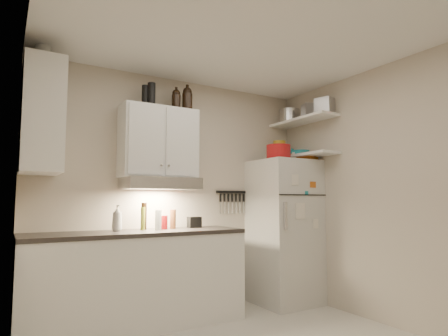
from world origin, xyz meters
TOP-DOWN VIEW (x-y plane):
  - ceiling at (0.00, 0.00)m, footprint 3.20×3.00m
  - back_wall at (0.00, 1.51)m, footprint 3.20×0.02m
  - left_wall at (-1.61, 0.00)m, footprint 0.02×3.00m
  - right_wall at (1.61, 0.00)m, footprint 0.02×3.00m
  - base_cabinet at (-0.55, 1.20)m, footprint 2.10×0.60m
  - countertop at (-0.55, 1.20)m, footprint 2.10×0.62m
  - upper_cabinet at (-0.30, 1.33)m, footprint 0.80×0.33m
  - side_cabinet at (-1.44, 1.20)m, footprint 0.33×0.55m
  - range_hood at (-0.30, 1.27)m, footprint 0.76×0.46m
  - fridge at (1.25, 1.16)m, footprint 0.70×0.68m
  - shelf_hi at (1.45, 1.02)m, footprint 0.30×0.95m
  - shelf_lo at (1.45, 1.02)m, footprint 0.30×0.95m
  - knife_strip at (0.70, 1.49)m, footprint 0.42×0.02m
  - dutch_oven at (1.06, 1.01)m, footprint 0.30×0.30m
  - book_stack at (1.47, 1.02)m, footprint 0.29×0.32m
  - spice_jar at (1.35, 1.07)m, footprint 0.06×0.06m
  - stock_pot at (1.52, 1.34)m, footprint 0.35×0.35m
  - tin_a at (1.52, 0.95)m, footprint 0.23×0.22m
  - tin_b at (1.51, 0.70)m, footprint 0.24×0.24m
  - bowl_teal at (1.41, 1.34)m, footprint 0.25×0.25m
  - bowl_orange at (1.37, 1.38)m, footprint 0.20×0.20m
  - bowl_yellow at (1.37, 1.38)m, footprint 0.16×0.16m
  - plates at (1.44, 1.06)m, footprint 0.27×0.27m
  - growler_a at (-0.12, 1.29)m, footprint 0.11×0.11m
  - growler_b at (-0.00, 1.27)m, footprint 0.12×0.12m
  - thermos_a at (-0.42, 1.26)m, footprint 0.10×0.10m
  - thermos_b at (-0.47, 1.29)m, footprint 0.09×0.09m
  - side_jar at (-1.45, 1.23)m, footprint 0.15×0.15m
  - soap_bottle at (-0.74, 1.27)m, footprint 0.12×0.12m
  - pepper_mill at (-0.14, 1.30)m, footprint 0.08×0.08m
  - oil_bottle at (-0.48, 1.27)m, footprint 0.05×0.05m
  - vinegar_bottle at (-0.45, 1.33)m, footprint 0.06×0.06m
  - clear_bottle at (-0.34, 1.22)m, footprint 0.07×0.07m
  - red_jar at (-0.25, 1.27)m, footprint 0.08×0.08m
  - caddy at (0.12, 1.32)m, footprint 0.14×0.10m

SIDE VIEW (x-z plane):
  - base_cabinet at x=-0.55m, z-range 0.00..0.88m
  - fridge at x=1.25m, z-range 0.00..1.70m
  - countertop at x=-0.55m, z-range 0.88..0.92m
  - caddy at x=0.12m, z-range 0.92..1.04m
  - red_jar at x=-0.25m, z-range 0.92..1.06m
  - clear_bottle at x=-0.34m, z-range 0.92..1.12m
  - pepper_mill at x=-0.14m, z-range 0.92..1.12m
  - oil_bottle at x=-0.48m, z-range 0.92..1.15m
  - vinegar_bottle at x=-0.45m, z-range 0.92..1.19m
  - soap_bottle at x=-0.74m, z-range 0.92..1.20m
  - back_wall at x=0.00m, z-range 0.00..2.60m
  - left_wall at x=-1.61m, z-range 0.00..2.60m
  - right_wall at x=1.61m, z-range 0.00..2.60m
  - knife_strip at x=0.70m, z-range 1.31..1.33m
  - range_hood at x=-0.30m, z-range 1.33..1.45m
  - book_stack at x=1.47m, z-range 1.70..1.79m
  - spice_jar at x=1.35m, z-range 1.70..1.80m
  - shelf_lo at x=1.45m, z-range 1.75..1.77m
  - dutch_oven at x=1.06m, z-range 1.70..1.86m
  - plates at x=1.44m, z-range 1.77..1.83m
  - upper_cabinet at x=-0.30m, z-range 1.45..2.20m
  - bowl_teal at x=1.41m, z-range 1.77..1.88m
  - bowl_orange at x=1.37m, z-range 1.88..1.94m
  - side_cabinet at x=-1.44m, z-range 1.45..2.45m
  - bowl_yellow at x=1.37m, z-range 1.94..1.99m
  - shelf_hi at x=1.45m, z-range 2.19..2.22m
  - thermos_b at x=-0.47m, z-range 2.20..2.41m
  - tin_a at x=1.52m, z-range 2.21..2.40m
  - tin_b at x=1.51m, z-range 2.21..2.41m
  - stock_pot at x=1.52m, z-range 2.21..2.41m
  - growler_a at x=-0.12m, z-range 2.20..2.43m
  - thermos_a at x=-0.42m, z-range 2.20..2.44m
  - growler_b at x=0.00m, z-range 2.20..2.46m
  - side_jar at x=-1.45m, z-range 2.45..2.63m
  - ceiling at x=0.00m, z-range 2.60..2.62m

